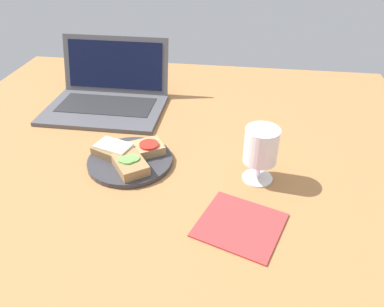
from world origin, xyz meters
The scene contains 8 objects.
wooden_table centered at (0.00, 0.00, 1.50)cm, with size 140.00×140.00×3.00cm, color #9E6B3D.
plate centered at (-8.14, -1.20, 3.65)cm, with size 21.07×21.07×1.31cm, color #333338.
sandwich_with_cucumber centered at (-6.77, -5.38, 5.66)cm, with size 10.73×11.37×2.96cm.
sandwich_with_tomato centered at (-5.09, 2.11, 5.56)cm, with size 11.28×10.42×2.84cm.
sandwich_with_cheese centered at (-12.48, -0.32, 5.72)cm, with size 11.80×9.80×3.02cm.
wine_glass centered at (23.29, -3.11, 11.45)cm, with size 7.75×7.75×13.41cm.
laptop centered at (-23.95, 29.66, 6.81)cm, with size 35.98×29.46×18.85cm.
napkin centered at (19.81, -19.32, 3.20)cm, with size 15.96×15.03×0.40cm, color #B23333.
Camera 1 is at (18.05, -74.80, 56.87)cm, focal length 35.00 mm.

